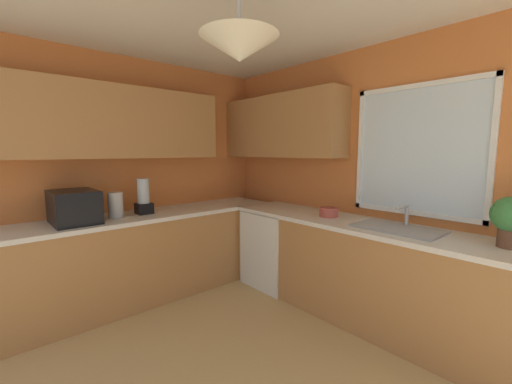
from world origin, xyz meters
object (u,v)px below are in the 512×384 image
at_px(microwave, 74,207).
at_px(sink_assembly, 398,228).
at_px(potted_plant, 511,218).
at_px(blender_appliance, 144,198).
at_px(kettle, 116,205).
at_px(bowl, 329,212).
at_px(dishwasher, 277,248).

distance_m(microwave, sink_assembly, 2.79).
bearing_deg(potted_plant, blender_appliance, -153.80).
bearing_deg(kettle, potted_plant, 30.96).
height_order(sink_assembly, blender_appliance, blender_appliance).
xyz_separation_m(kettle, potted_plant, (2.71, 1.63, 0.08)).
relative_size(potted_plant, bowl, 1.88).
bearing_deg(kettle, sink_assembly, 38.39).
bearing_deg(microwave, potted_plant, 35.86).
bearing_deg(potted_plant, microwave, -144.14).
bearing_deg(dishwasher, sink_assembly, 1.51).
height_order(dishwasher, blender_appliance, blender_appliance).
distance_m(microwave, kettle, 0.35).
distance_m(sink_assembly, bowl, 0.68).
xyz_separation_m(dishwasher, potted_plant, (2.07, 0.08, 0.67)).
height_order(kettle, bowl, kettle).
relative_size(kettle, blender_appliance, 0.68).
distance_m(dishwasher, blender_appliance, 1.56).
bearing_deg(microwave, blender_appliance, 90.00).
xyz_separation_m(dishwasher, sink_assembly, (1.36, 0.04, 0.47)).
relative_size(sink_assembly, bowl, 3.71).
xyz_separation_m(microwave, blender_appliance, (-0.00, 0.63, 0.02)).
bearing_deg(blender_appliance, dishwasher, 62.43).
distance_m(kettle, sink_assembly, 2.55).
bearing_deg(blender_appliance, bowl, 44.04).
distance_m(dishwasher, microwave, 2.10).
distance_m(bowl, blender_appliance, 1.87).
bearing_deg(kettle, microwave, -93.29).
xyz_separation_m(bowl, blender_appliance, (-1.34, -1.29, 0.12)).
distance_m(microwave, potted_plant, 3.37).
relative_size(microwave, kettle, 1.95).
height_order(potted_plant, bowl, potted_plant).
distance_m(sink_assembly, potted_plant, 0.74).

